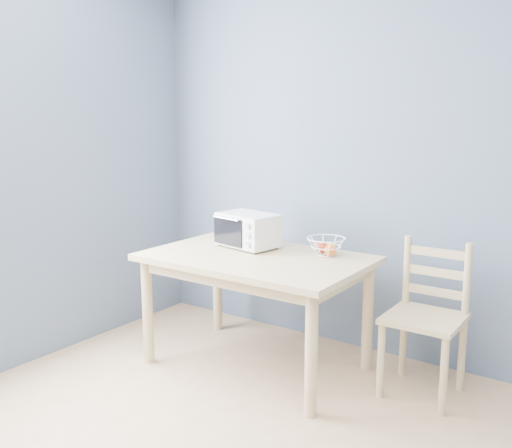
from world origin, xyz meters
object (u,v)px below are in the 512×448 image
Objects in this scene: dining_chair at (426,320)px; dining_table at (256,271)px; toaster_oven at (246,229)px; fruit_basket at (327,246)px.

dining_table is at bearing -165.07° from dining_chair.
dining_table is 1.54× the size of dining_chair.
toaster_oven reaches higher than dining_table.
fruit_basket is at bearing -178.90° from dining_chair.
dining_table is 0.34m from toaster_oven.
dining_table is 5.13× the size of fruit_basket.
dining_chair is (1.22, 0.12, -0.43)m from toaster_oven.
dining_table is 0.48m from fruit_basket.
dining_chair is at bearing 1.24° from fruit_basket.
toaster_oven is 1.30m from dining_chair.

